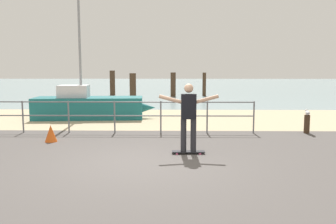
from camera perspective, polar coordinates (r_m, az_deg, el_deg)
The scene contains 14 objects.
ground_plane at distance 7.11m, azimuth -4.68°, elevation -10.23°, with size 24.00×10.00×0.04m, color #514C49.
beach_strip at distance 14.92m, azimuth -1.65°, elevation -1.06°, with size 24.00×6.00×0.04m, color tan.
sea_surface at distance 42.81m, azimuth 0.08°, elevation 4.26°, with size 72.00×50.00×0.04m, color #849EA3.
railing_fence at distance 11.74m, azimuth -12.11°, elevation -0.01°, with size 10.46×0.05×1.05m.
sailboat at distance 15.10m, azimuth -11.91°, elevation 0.90°, with size 5.02×1.74×5.39m.
skateboard at distance 8.80m, azimuth 3.26°, elevation -6.35°, with size 0.81×0.23×0.08m.
skateboarder at distance 8.63m, azimuth 3.30°, elevation -0.21°, with size 1.45×0.22×1.65m.
bollard_short at distance 12.30m, azimuth 21.26°, elevation -1.85°, with size 0.18×0.18×0.61m, color #422D1E.
seagull at distance 12.27m, azimuth 21.33°, elevation -0.09°, with size 0.20×0.49×0.18m.
groyne_post_0 at distance 27.60m, azimuth -8.85°, elevation 4.59°, with size 0.40×0.40×1.90m, color #422D1E.
groyne_post_1 at distance 20.80m, azimuth -5.62°, elevation 3.70°, with size 0.37×0.37×1.79m, color #422D1E.
groyne_post_2 at distance 26.03m, azimuth 0.82°, elevation 4.38°, with size 0.38×0.38×1.77m, color #422D1E.
groyne_post_3 at distance 26.77m, azimuth 5.80°, elevation 4.40°, with size 0.26×0.26×1.75m, color #422D1E.
traffic_cone at distance 10.68m, azimuth -18.18°, elevation -3.31°, with size 0.36×0.36×0.50m, color #E55919.
Camera 1 is at (0.69, -7.75, 2.11)m, focal length 38.23 mm.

